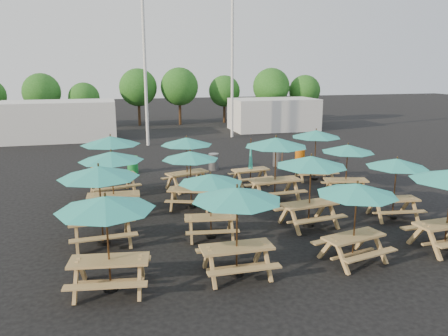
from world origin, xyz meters
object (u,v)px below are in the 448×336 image
object	(u,v)px
picnic_unit_2	(111,159)
picnic_unit_6	(190,158)
waste_bin_0	(96,167)
waste_bin_4	(300,157)
picnic_unit_13	(397,166)
waste_bin_2	(214,162)
picnic_unit_5	(211,182)
picnic_unit_10	(276,145)
picnic_unit_7	(187,144)
waste_bin_3	(278,158)
picnic_unit_0	(106,208)
picnic_unit_1	(99,176)
picnic_unit_14	(348,151)
picnic_unit_9	(311,165)
picnic_unit_11	(251,166)
picnic_unit_15	(316,136)
picnic_unit_4	(237,198)
picnic_unit_3	(111,143)
picnic_unit_8	(357,193)
waste_bin_1	(133,165)

from	to	relation	value
picnic_unit_2	picnic_unit_6	xyz separation A→B (m)	(2.82, 0.11, -0.13)
waste_bin_0	waste_bin_4	distance (m)	10.61
picnic_unit_13	waste_bin_2	xyz separation A→B (m)	(-4.34, 8.81, -1.46)
picnic_unit_5	picnic_unit_10	xyz separation A→B (m)	(3.34, 3.13, 0.43)
picnic_unit_7	waste_bin_3	bearing A→B (deg)	11.32
picnic_unit_0	picnic_unit_6	world-z (taller)	picnic_unit_0
picnic_unit_1	waste_bin_2	distance (m)	10.35
picnic_unit_1	picnic_unit_14	size ratio (longest dim) A/B	0.96
picnic_unit_6	picnic_unit_9	world-z (taller)	picnic_unit_9
waste_bin_4	picnic_unit_11	bearing A→B (deg)	-140.97
picnic_unit_5	waste_bin_0	bearing A→B (deg)	119.38
picnic_unit_6	picnic_unit_15	xyz separation A→B (m)	(6.41, 2.69, 0.15)
picnic_unit_14	waste_bin_4	bearing A→B (deg)	98.54
picnic_unit_4	picnic_unit_7	distance (m)	8.25
picnic_unit_15	waste_bin_2	bearing A→B (deg)	151.31
picnic_unit_0	waste_bin_4	size ratio (longest dim) A/B	3.06
picnic_unit_3	picnic_unit_15	bearing A→B (deg)	-12.42
waste_bin_3	picnic_unit_14	bearing A→B (deg)	-84.76
picnic_unit_1	picnic_unit_5	distance (m)	3.28
picnic_unit_13	picnic_unit_14	xyz separation A→B (m)	(-0.27, 2.75, 0.03)
picnic_unit_14	picnic_unit_2	bearing A→B (deg)	-165.33
picnic_unit_8	picnic_unit_6	bearing A→B (deg)	107.99
waste_bin_4	picnic_unit_5	bearing A→B (deg)	-128.56
picnic_unit_13	picnic_unit_9	bearing A→B (deg)	-172.39
picnic_unit_5	waste_bin_0	size ratio (longest dim) A/B	2.65
picnic_unit_8	waste_bin_3	size ratio (longest dim) A/B	3.03
picnic_unit_5	waste_bin_1	world-z (taller)	picnic_unit_5
picnic_unit_5	waste_bin_2	bearing A→B (deg)	83.93
picnic_unit_1	picnic_unit_8	world-z (taller)	picnic_unit_1
picnic_unit_5	picnic_unit_8	size ratio (longest dim) A/B	0.88
picnic_unit_1	picnic_unit_3	size ratio (longest dim) A/B	0.86
picnic_unit_8	waste_bin_1	distance (m)	13.11
picnic_unit_3	picnic_unit_13	xyz separation A→B (m)	(9.44, -5.51, -0.28)
picnic_unit_7	waste_bin_4	distance (m)	7.63
picnic_unit_4	picnic_unit_7	world-z (taller)	picnic_unit_4
picnic_unit_4	picnic_unit_15	xyz separation A→B (m)	(6.31, 8.37, 0.02)
waste_bin_1	waste_bin_2	xyz separation A→B (m)	(4.08, -0.37, 0.00)
picnic_unit_14	picnic_unit_7	bearing A→B (deg)	170.63
picnic_unit_3	picnic_unit_11	bearing A→B (deg)	-12.51
picnic_unit_3	waste_bin_0	distance (m)	4.04
picnic_unit_8	waste_bin_0	distance (m)	13.81
picnic_unit_15	waste_bin_2	xyz separation A→B (m)	(-4.12, 3.17, -1.64)
picnic_unit_4	waste_bin_0	bearing A→B (deg)	107.14
picnic_unit_3	picnic_unit_15	xyz separation A→B (m)	(9.22, 0.14, -0.10)
picnic_unit_11	picnic_unit_14	size ratio (longest dim) A/B	0.81
picnic_unit_6	picnic_unit_7	world-z (taller)	picnic_unit_7
picnic_unit_8	picnic_unit_9	size ratio (longest dim) A/B	0.98
picnic_unit_14	picnic_unit_11	bearing A→B (deg)	153.07
picnic_unit_6	waste_bin_4	distance (m)	9.23
picnic_unit_0	waste_bin_1	bearing A→B (deg)	92.73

